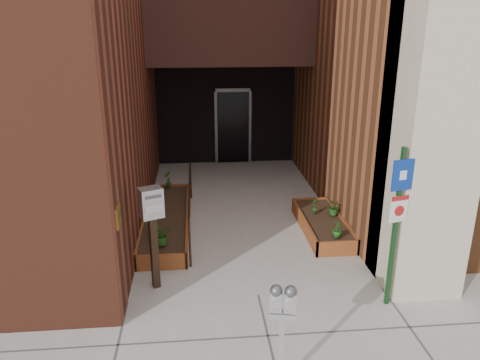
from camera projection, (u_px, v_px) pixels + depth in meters
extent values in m
plane|color=#9E9991|center=(258.00, 295.00, 7.28)|extent=(80.00, 80.00, 0.00)
cube|color=tan|center=(427.00, 151.00, 6.98)|extent=(1.10, 1.20, 4.40)
cube|color=black|center=(228.00, 22.00, 11.63)|extent=(4.20, 2.00, 2.00)
cube|color=black|center=(226.00, 112.00, 13.76)|extent=(4.00, 0.30, 3.00)
cube|color=black|center=(233.00, 128.00, 13.75)|extent=(0.90, 0.06, 2.10)
cube|color=#B79338|center=(118.00, 216.00, 6.42)|extent=(0.04, 0.30, 0.30)
cube|color=brown|center=(161.00, 262.00, 7.96)|extent=(0.90, 0.04, 0.30)
cube|color=brown|center=(170.00, 190.00, 11.31)|extent=(0.90, 0.04, 0.30)
cube|color=brown|center=(145.00, 221.00, 9.59)|extent=(0.04, 3.60, 0.30)
cube|color=brown|center=(187.00, 219.00, 9.67)|extent=(0.04, 3.60, 0.30)
cube|color=black|center=(167.00, 221.00, 9.64)|extent=(0.82, 3.52, 0.26)
cube|color=brown|center=(338.00, 249.00, 8.43)|extent=(0.80, 0.04, 0.30)
cube|color=brown|center=(310.00, 204.00, 10.46)|extent=(0.80, 0.04, 0.30)
cube|color=brown|center=(304.00, 225.00, 9.41)|extent=(0.04, 2.20, 0.30)
cube|color=brown|center=(341.00, 223.00, 9.48)|extent=(0.04, 2.20, 0.30)
cube|color=black|center=(322.00, 225.00, 9.45)|extent=(0.72, 2.12, 0.26)
cylinder|color=black|center=(190.00, 243.00, 7.98)|extent=(0.04, 0.04, 0.90)
cylinder|color=black|center=(191.00, 180.00, 11.09)|extent=(0.04, 0.04, 0.90)
cylinder|color=black|center=(190.00, 187.00, 9.39)|extent=(0.04, 3.30, 0.04)
cube|color=#B0B1B3|center=(281.00, 352.00, 5.34)|extent=(0.07, 0.07, 0.93)
cube|color=#B0B1B3|center=(283.00, 315.00, 5.17)|extent=(0.30, 0.17, 0.07)
cube|color=#B0B1B3|center=(276.00, 302.00, 5.13)|extent=(0.16, 0.12, 0.24)
sphere|color=#59595B|center=(276.00, 291.00, 5.08)|extent=(0.14, 0.14, 0.14)
cube|color=white|center=(276.00, 303.00, 5.08)|extent=(0.08, 0.02, 0.05)
cube|color=#B21414|center=(276.00, 309.00, 5.10)|extent=(0.08, 0.02, 0.03)
cube|color=#B0B1B3|center=(290.00, 303.00, 5.11)|extent=(0.16, 0.12, 0.24)
sphere|color=#59595B|center=(291.00, 292.00, 5.07)|extent=(0.14, 0.14, 0.14)
cube|color=white|center=(290.00, 304.00, 5.06)|extent=(0.08, 0.02, 0.05)
cube|color=#B21414|center=(290.00, 309.00, 5.08)|extent=(0.08, 0.02, 0.03)
cube|color=#153B19|center=(395.00, 230.00, 6.67)|extent=(0.07, 0.07, 2.45)
cube|color=navy|center=(403.00, 175.00, 6.37)|extent=(0.33, 0.10, 0.44)
cube|color=white|center=(403.00, 175.00, 6.37)|extent=(0.11, 0.04, 0.13)
cube|color=white|center=(399.00, 209.00, 6.53)|extent=(0.27, 0.09, 0.39)
cube|color=#B21414|center=(400.00, 198.00, 6.48)|extent=(0.27, 0.08, 0.07)
cylinder|color=#B21414|center=(399.00, 211.00, 6.53)|extent=(0.15, 0.05, 0.16)
cube|color=black|center=(154.00, 252.00, 7.32)|extent=(0.15, 0.15, 1.23)
cube|color=silver|center=(151.00, 203.00, 7.05)|extent=(0.40, 0.36, 0.47)
cube|color=#59595B|center=(153.00, 197.00, 6.90)|extent=(0.23, 0.11, 0.04)
cube|color=white|center=(154.00, 209.00, 6.96)|extent=(0.25, 0.11, 0.11)
imported|color=#225A19|center=(162.00, 234.00, 8.21)|extent=(0.44, 0.44, 0.38)
imported|color=#224F16|center=(152.00, 225.00, 8.57)|extent=(0.30, 0.30, 0.40)
imported|color=#1A5D1C|center=(151.00, 205.00, 9.57)|extent=(0.23, 0.23, 0.33)
imported|color=#255317|center=(168.00, 179.00, 11.02)|extent=(0.26, 0.26, 0.41)
imported|color=#215418|center=(337.00, 229.00, 8.50)|extent=(0.21, 0.21, 0.30)
imported|color=#275719|center=(315.00, 205.00, 9.57)|extent=(0.17, 0.17, 0.32)
imported|color=#215117|center=(334.00, 207.00, 9.46)|extent=(0.39, 0.39, 0.33)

